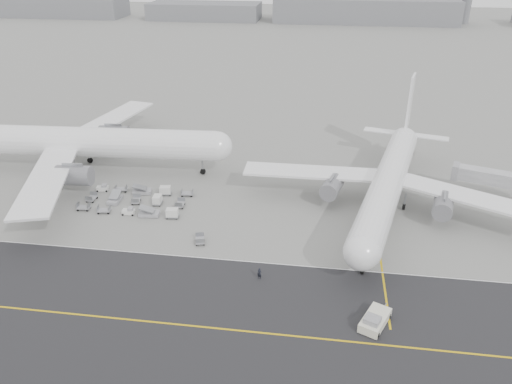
# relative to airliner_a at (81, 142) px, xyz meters

# --- Properties ---
(ground) EXTENTS (700.00, 700.00, 0.00)m
(ground) POSITION_rel_airliner_a_xyz_m (32.62, -27.84, -6.65)
(ground) COLOR gray
(ground) RESTS_ON ground
(taxiway) EXTENTS (220.00, 59.00, 0.03)m
(taxiway) POSITION_rel_airliner_a_xyz_m (37.64, -45.82, -6.64)
(taxiway) COLOR #2A2A2D
(taxiway) RESTS_ON ground
(horizon_buildings) EXTENTS (520.00, 28.00, 28.00)m
(horizon_buildings) POSITION_rel_airliner_a_xyz_m (62.62, 232.16, -6.65)
(horizon_buildings) COLOR slate
(horizon_buildings) RESTS_ON ground
(airliner_a) EXTENTS (67.06, 66.18, 23.12)m
(airliner_a) POSITION_rel_airliner_a_xyz_m (0.00, 0.00, 0.00)
(airliner_a) COLOR white
(airliner_a) RESTS_ON ground
(airliner_b) EXTENTS (55.46, 56.73, 19.91)m
(airliner_b) POSITION_rel_airliner_a_xyz_m (64.93, -8.38, -0.91)
(airliner_b) COLOR white
(airliner_b) RESTS_ON ground
(pushback_tug) EXTENTS (4.80, 7.31, 2.12)m
(pushback_tug) POSITION_rel_airliner_a_xyz_m (60.51, -42.26, -5.78)
(pushback_tug) COLOR silver
(pushback_tug) RESTS_ON ground
(jet_bridge) EXTENTS (16.19, 7.75, 6.09)m
(jet_bridge) POSITION_rel_airliner_a_xyz_m (85.93, -1.88, -2.40)
(jet_bridge) COLOR gray
(jet_bridge) RESTS_ON ground
(gse_cluster) EXTENTS (26.78, 18.10, 1.87)m
(gse_cluster) POSITION_rel_airliner_a_xyz_m (16.72, -13.46, -6.65)
(gse_cluster) COLOR #A2A1A7
(gse_cluster) RESTS_ON ground
(stray_dolly) EXTENTS (2.02, 2.66, 1.46)m
(stray_dolly) POSITION_rel_airliner_a_xyz_m (32.56, -25.68, -6.65)
(stray_dolly) COLOR silver
(stray_dolly) RESTS_ON ground
(ground_crew_a) EXTENTS (0.78, 0.61, 1.90)m
(ground_crew_a) POSITION_rel_airliner_a_xyz_m (43.92, -34.27, -5.70)
(ground_crew_a) COLOR black
(ground_crew_a) RESTS_ON ground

